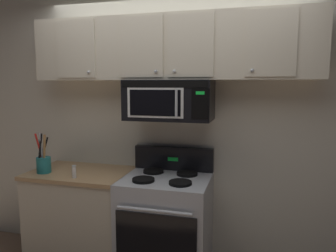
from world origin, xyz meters
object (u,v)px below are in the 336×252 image
object	(u,v)px
stove_range	(166,225)
utensil_crock_teal	(43,162)
salt_shaker	(74,172)
over_range_microwave	(169,100)

from	to	relation	value
stove_range	utensil_crock_teal	distance (m)	1.26
stove_range	salt_shaker	xyz separation A→B (m)	(-0.78, -0.21, 0.49)
salt_shaker	utensil_crock_teal	bearing A→B (deg)	167.90
salt_shaker	stove_range	bearing A→B (deg)	15.03
over_range_microwave	salt_shaker	distance (m)	1.04
utensil_crock_teal	salt_shaker	bearing A→B (deg)	-12.10
stove_range	utensil_crock_teal	bearing A→B (deg)	-173.48
over_range_microwave	utensil_crock_teal	world-z (taller)	over_range_microwave
stove_range	over_range_microwave	xyz separation A→B (m)	(-0.00, 0.12, 1.11)
over_range_microwave	salt_shaker	bearing A→B (deg)	-157.28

